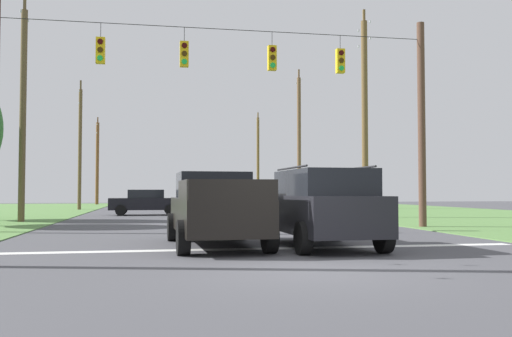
{
  "coord_description": "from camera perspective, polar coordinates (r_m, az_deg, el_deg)",
  "views": [
    {
      "loc": [
        -2.73,
        -9.9,
        1.45
      ],
      "look_at": [
        0.75,
        9.15,
        2.23
      ],
      "focal_mm": 38.91,
      "sensor_mm": 36.0,
      "label": 1
    }
  ],
  "objects": [
    {
      "name": "utility_pole_far_right",
      "position": [
        45.41,
        4.44,
        2.82
      ],
      "size": [
        0.32,
        1.83,
        11.42
      ],
      "color": "brown",
      "rests_on": "ground"
    },
    {
      "name": "distant_car_crossing_white",
      "position": [
        37.88,
        -2.78,
        -3.31
      ],
      "size": [
        2.22,
        4.4,
        1.52
      ],
      "color": "silver",
      "rests_on": "ground"
    },
    {
      "name": "utility_pole_distant_right",
      "position": [
        44.53,
        -17.65,
        2.32
      ],
      "size": [
        0.27,
        1.87,
        9.95
      ],
      "color": "brown",
      "rests_on": "ground"
    },
    {
      "name": "suv_black",
      "position": [
        14.42,
        6.78,
        -3.84
      ],
      "size": [
        2.31,
        4.85,
        2.05
      ],
      "color": "black",
      "rests_on": "ground"
    },
    {
      "name": "lane_dash_0",
      "position": [
        19.92,
        -2.46,
        -6.47
      ],
      "size": [
        2.5,
        0.15,
        0.01
      ],
      "primitive_type": "cube",
      "rotation": [
        0.0,
        0.0,
        1.57
      ],
      "color": "white",
      "rests_on": "ground"
    },
    {
      "name": "pickup_truck",
      "position": [
        14.64,
        -4.19,
        -4.19
      ],
      "size": [
        2.43,
        5.46,
        1.95
      ],
      "color": "black",
      "rests_on": "ground"
    },
    {
      "name": "overhead_signal_span",
      "position": [
        20.93,
        -3.37,
        6.22
      ],
      "size": [
        16.35,
        0.31,
        8.24
      ],
      "color": "brown",
      "rests_on": "ground"
    },
    {
      "name": "utility_pole_near_left",
      "position": [
        61.99,
        0.2,
        1.05
      ],
      "size": [
        0.31,
        1.76,
        10.26
      ],
      "color": "brown",
      "rests_on": "ground"
    },
    {
      "name": "utility_pole_far_left",
      "position": [
        28.02,
        -22.85,
        5.35
      ],
      "size": [
        0.29,
        1.53,
        10.42
      ],
      "color": "brown",
      "rests_on": "ground"
    },
    {
      "name": "distant_car_oncoming",
      "position": [
        33.95,
        -11.25,
        -3.38
      ],
      "size": [
        4.32,
        2.06,
        1.52
      ],
      "color": "black",
      "rests_on": "ground"
    },
    {
      "name": "ground_plane",
      "position": [
        10.37,
        5.1,
        -10.34
      ],
      "size": [
        120.0,
        120.0,
        0.0
      ],
      "primitive_type": "plane",
      "color": "#47474C"
    },
    {
      "name": "lane_dash_1",
      "position": [
        26.92,
        -4.54,
        -5.38
      ],
      "size": [
        2.5,
        0.15,
        0.01
      ],
      "primitive_type": "cube",
      "rotation": [
        0.0,
        0.0,
        1.57
      ],
      "color": "white",
      "rests_on": "ground"
    },
    {
      "name": "lane_dash_2",
      "position": [
        33.32,
        -5.66,
        -4.79
      ],
      "size": [
        2.5,
        0.15,
        0.01
      ],
      "primitive_type": "cube",
      "rotation": [
        0.0,
        0.0,
        1.57
      ],
      "color": "white",
      "rests_on": "ground"
    },
    {
      "name": "utility_pole_distant_left",
      "position": [
        60.81,
        -16.0,
        0.69
      ],
      "size": [
        0.34,
        1.93,
        9.25
      ],
      "color": "brown",
      "rests_on": "ground"
    },
    {
      "name": "utility_pole_mid_right",
      "position": [
        30.82,
        11.12,
        5.47
      ],
      "size": [
        0.33,
        1.77,
        11.38
      ],
      "color": "brown",
      "rests_on": "ground"
    },
    {
      "name": "stop_bar_stripe",
      "position": [
        14.02,
        0.94,
        -8.23
      ],
      "size": [
        13.45,
        0.45,
        0.01
      ],
      "primitive_type": "cube",
      "color": "white",
      "rests_on": "ground"
    }
  ]
}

